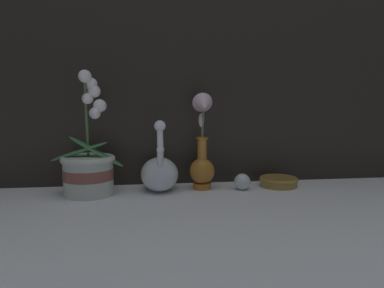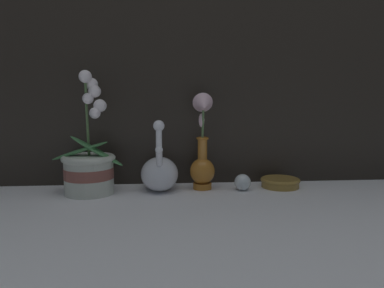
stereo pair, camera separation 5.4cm
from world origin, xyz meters
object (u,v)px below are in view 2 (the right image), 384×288
at_px(swan_figurine, 160,172).
at_px(glass_sphere, 243,182).
at_px(orchid_potted_plant, 89,166).
at_px(amber_dish, 280,182).
at_px(blue_vase, 203,154).

bearing_deg(swan_figurine, glass_sphere, -4.53).
xyz_separation_m(orchid_potted_plant, amber_dish, (0.62, 0.04, -0.07)).
xyz_separation_m(swan_figurine, amber_dish, (0.40, 0.01, -0.04)).
relative_size(orchid_potted_plant, blue_vase, 1.21).
bearing_deg(blue_vase, glass_sphere, -10.54).
relative_size(orchid_potted_plant, swan_figurine, 1.64).
xyz_separation_m(orchid_potted_plant, swan_figurine, (0.22, 0.02, -0.03)).
bearing_deg(orchid_potted_plant, glass_sphere, 0.32).
distance_m(orchid_potted_plant, amber_dish, 0.62).
relative_size(swan_figurine, glass_sphere, 4.36).
distance_m(swan_figurine, blue_vase, 0.15).
height_order(swan_figurine, amber_dish, swan_figurine).
height_order(blue_vase, amber_dish, blue_vase).
bearing_deg(amber_dish, swan_figurine, -178.38).
distance_m(orchid_potted_plant, blue_vase, 0.36).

